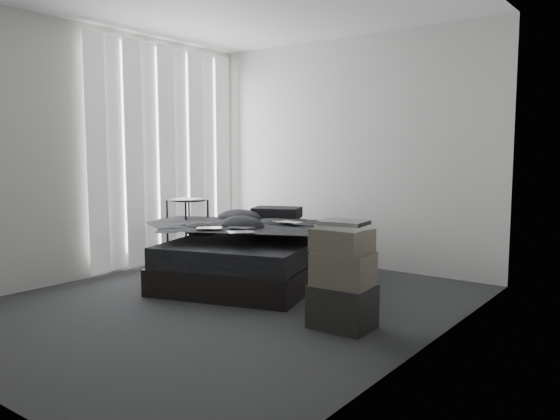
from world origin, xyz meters
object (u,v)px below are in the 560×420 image
Objects in this scene: bed at (252,269)px; side_stand at (188,234)px; box_lower at (342,307)px; laptop at (285,216)px.

side_stand is (-0.97, 0.04, 0.26)m from bed.
bed is 4.18× the size of box_lower.
side_stand is 2.60m from box_lower.
laptop is 1.57m from box_lower.
bed is 0.65m from laptop.
side_stand is 1.76× the size of box_lower.
bed is 1.67m from box_lower.
laptop is (0.31, 0.14, 0.55)m from bed.
bed is at bearing -154.50° from laptop.
bed is at bearing 153.75° from box_lower.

